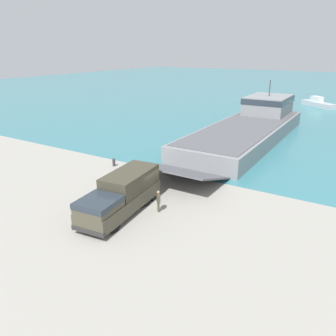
{
  "coord_description": "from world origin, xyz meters",
  "views": [
    {
      "loc": [
        14.32,
        -19.77,
        11.57
      ],
      "look_at": [
        0.28,
        3.13,
        1.84
      ],
      "focal_mm": 35.0,
      "sensor_mm": 36.0,
      "label": 1
    }
  ],
  "objects_px": {
    "landing_craft": "(251,125)",
    "mooring_bollard": "(114,162)",
    "military_truck": "(121,194)",
    "moored_boat_a": "(318,103)",
    "soldier_on_ramp": "(158,200)"
  },
  "relations": [
    {
      "from": "military_truck",
      "to": "mooring_bollard",
      "type": "distance_m",
      "value": 10.72
    },
    {
      "from": "landing_craft",
      "to": "military_truck",
      "type": "height_order",
      "value": "landing_craft"
    },
    {
      "from": "moored_boat_a",
      "to": "mooring_bollard",
      "type": "relative_size",
      "value": 9.07
    },
    {
      "from": "soldier_on_ramp",
      "to": "moored_boat_a",
      "type": "xyz_separation_m",
      "value": [
        2.71,
        58.8,
        -0.28
      ]
    },
    {
      "from": "mooring_bollard",
      "to": "landing_craft",
      "type": "bearing_deg",
      "value": 66.95
    },
    {
      "from": "military_truck",
      "to": "soldier_on_ramp",
      "type": "distance_m",
      "value": 2.79
    },
    {
      "from": "landing_craft",
      "to": "mooring_bollard",
      "type": "xyz_separation_m",
      "value": [
        -8.34,
        -19.59,
        -1.24
      ]
    },
    {
      "from": "military_truck",
      "to": "landing_craft",
      "type": "bearing_deg",
      "value": 171.92
    },
    {
      "from": "military_truck",
      "to": "soldier_on_ramp",
      "type": "relative_size",
      "value": 4.82
    },
    {
      "from": "soldier_on_ramp",
      "to": "military_truck",
      "type": "bearing_deg",
      "value": -10.35
    },
    {
      "from": "moored_boat_a",
      "to": "soldier_on_ramp",
      "type": "bearing_deg",
      "value": 39.57
    },
    {
      "from": "mooring_bollard",
      "to": "soldier_on_ramp",
      "type": "bearing_deg",
      "value": -32.72
    },
    {
      "from": "military_truck",
      "to": "moored_boat_a",
      "type": "distance_m",
      "value": 60.53
    },
    {
      "from": "landing_craft",
      "to": "mooring_bollard",
      "type": "distance_m",
      "value": 21.33
    },
    {
      "from": "soldier_on_ramp",
      "to": "mooring_bollard",
      "type": "xyz_separation_m",
      "value": [
        -9.65,
        6.2,
        -0.52
      ]
    }
  ]
}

